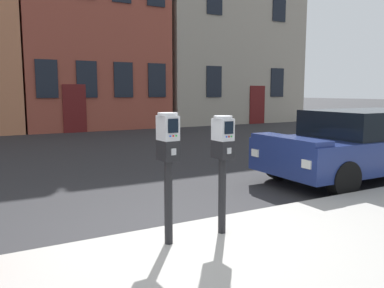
% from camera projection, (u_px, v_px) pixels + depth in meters
% --- Properties ---
extents(ground_plane, '(160.00, 160.00, 0.00)m').
position_uv_depth(ground_plane, '(163.00, 244.00, 4.71)').
color(ground_plane, '#28282B').
extents(parking_meter_near_kerb, '(0.23, 0.26, 1.44)m').
position_uv_depth(parking_meter_near_kerb, '(168.00, 155.00, 4.22)').
color(parking_meter_near_kerb, black).
rests_on(parking_meter_near_kerb, sidewalk_slab).
extents(parking_meter_twin_adjacent, '(0.23, 0.26, 1.38)m').
position_uv_depth(parking_meter_twin_adjacent, '(223.00, 153.00, 4.56)').
color(parking_meter_twin_adjacent, black).
rests_on(parking_meter_twin_adjacent, sidewalk_slab).
extents(parked_car_navy_coupe, '(4.44, 1.88, 1.42)m').
position_uv_depth(parked_car_navy_coupe, '(364.00, 143.00, 8.08)').
color(parked_car_navy_coupe, navy).
rests_on(parked_car_navy_coupe, ground_plane).
extents(townhouse_grey_stucco, '(8.46, 6.18, 12.50)m').
position_uv_depth(townhouse_grey_stucco, '(218.00, 16.00, 23.62)').
color(townhouse_grey_stucco, '#9E9384').
rests_on(townhouse_grey_stucco, ground_plane).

